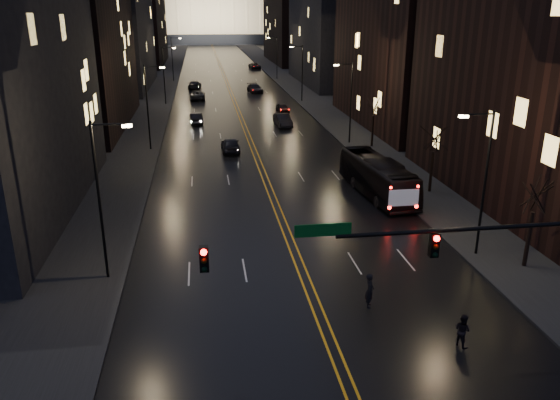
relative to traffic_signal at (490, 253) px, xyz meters
name	(u,v)px	position (x,y,z in m)	size (l,w,h in m)	color
ground	(342,372)	(-5.91, 0.00, -5.10)	(900.00, 900.00, 0.00)	black
road	(220,67)	(-5.91, 130.00, -5.09)	(20.00, 320.00, 0.02)	black
sidewalk_left	(167,67)	(-19.91, 130.00, -5.02)	(8.00, 320.00, 0.16)	black
sidewalk_right	(273,66)	(8.09, 130.00, -5.02)	(8.00, 320.00, 0.16)	black
center_line	(220,67)	(-5.91, 130.00, -5.08)	(0.62, 320.00, 0.01)	orange
building_left_mid	(67,12)	(-26.91, 54.00, 8.90)	(12.00, 30.00, 28.00)	black
building_left_far	(115,34)	(-26.91, 92.00, 4.90)	(12.00, 34.00, 20.00)	black
building_left_dist	(139,19)	(-26.91, 140.00, 6.90)	(12.00, 40.00, 24.00)	black
building_right_near	(557,43)	(15.09, 20.00, 6.90)	(12.00, 26.00, 24.00)	black
building_right_mid	(333,17)	(15.09, 92.00, 7.90)	(12.00, 34.00, 26.00)	black
building_right_dist	(293,22)	(15.09, 140.00, 5.90)	(12.00, 40.00, 22.00)	black
capitol	(209,3)	(-5.91, 250.00, 12.05)	(90.00, 50.00, 58.50)	black
traffic_signal	(490,253)	(0.00, 0.00, 0.00)	(17.29, 0.45, 7.00)	black
streetlamp_right_near	(483,177)	(4.91, 10.00, -0.02)	(2.13, 0.25, 9.00)	black
streetlamp_left_near	(102,194)	(-16.72, 10.00, -0.02)	(2.13, 0.25, 9.00)	black
streetlamp_right_mid	(350,99)	(4.91, 40.00, -0.02)	(2.13, 0.25, 9.00)	black
streetlamp_left_mid	(149,103)	(-16.72, 40.00, -0.02)	(2.13, 0.25, 9.00)	black
streetlamp_right_far	(301,70)	(4.91, 70.00, -0.02)	(2.13, 0.25, 9.00)	black
streetlamp_left_far	(165,72)	(-16.72, 70.00, -0.02)	(2.13, 0.25, 9.00)	black
streetlamp_right_dist	(276,55)	(4.91, 100.00, -0.02)	(2.13, 0.25, 9.00)	black
streetlamp_left_dist	(173,57)	(-16.72, 100.00, -0.02)	(2.13, 0.25, 9.00)	black
tree_right_near	(535,195)	(7.09, 8.00, -0.58)	(2.40, 2.40, 6.65)	black
tree_right_mid	(434,139)	(7.09, 22.00, -0.58)	(2.40, 2.40, 6.65)	black
tree_right_far	(374,106)	(7.09, 38.00, -0.58)	(2.40, 2.40, 6.65)	black
bus	(377,177)	(2.59, 22.15, -3.56)	(2.59, 11.06, 3.08)	black
oncoming_car_a	(231,145)	(-8.41, 38.16, -4.32)	(1.86, 4.61, 1.57)	black
oncoming_car_b	(196,118)	(-12.08, 53.92, -4.38)	(1.54, 4.41, 1.45)	black
oncoming_car_c	(198,95)	(-11.88, 74.61, -4.37)	(2.45, 5.31, 1.48)	black
oncoming_car_d	(195,85)	(-12.44, 87.73, -4.33)	(2.15, 5.30, 1.54)	black
receding_car_a	(283,120)	(-0.96, 50.54, -4.29)	(1.72, 4.92, 1.62)	black
receding_car_b	(283,108)	(0.52, 60.64, -4.46)	(1.53, 3.80, 1.30)	black
receding_car_c	(255,89)	(-1.58, 81.01, -4.33)	(2.16, 5.30, 1.54)	black
receding_car_d	(255,66)	(2.59, 123.41, -4.37)	(2.42, 5.25, 1.46)	black
pedestrian_a	(370,290)	(-3.24, 5.00, -4.18)	(0.68, 0.44, 1.85)	black
pedestrian_b	(462,330)	(-0.12, 1.13, -4.31)	(0.77, 0.42, 1.58)	black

